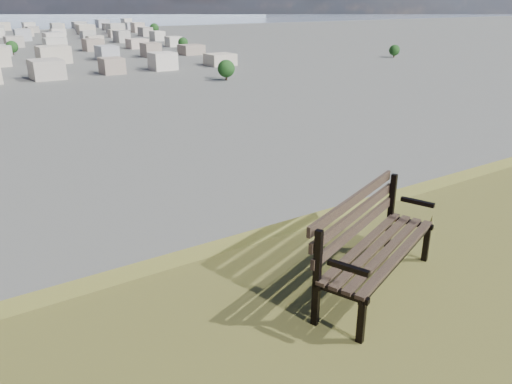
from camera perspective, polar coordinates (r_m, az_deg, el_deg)
park_bench at (r=4.54m, az=13.04°, el=-5.20°), size 1.71×1.09×0.86m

